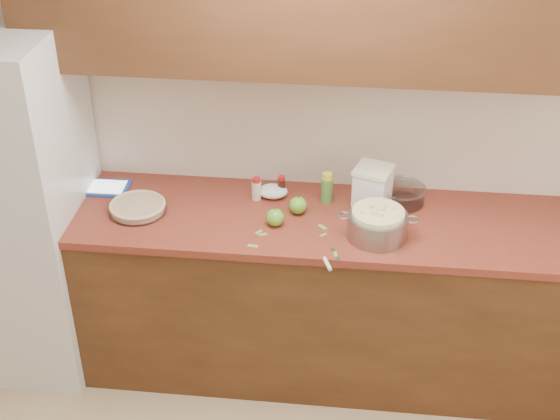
# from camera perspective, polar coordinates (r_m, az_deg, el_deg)

# --- Properties ---
(room_shell) EXTENTS (3.60, 3.60, 3.60)m
(room_shell) POSITION_cam_1_polar(r_m,az_deg,el_deg) (2.32, -1.22, -12.25)
(room_shell) COLOR tan
(room_shell) RESTS_ON ground
(counter_run) EXTENTS (2.64, 0.68, 0.92)m
(counter_run) POSITION_cam_1_polar(r_m,az_deg,el_deg) (3.98, 1.63, -6.03)
(counter_run) COLOR #583318
(counter_run) RESTS_ON ground
(fridge) EXTENTS (0.70, 0.70, 1.80)m
(fridge) POSITION_cam_1_polar(r_m,az_deg,el_deg) (4.05, -19.08, 0.26)
(fridge) COLOR silver
(fridge) RESTS_ON ground
(pie) EXTENTS (0.28, 0.28, 0.04)m
(pie) POSITION_cam_1_polar(r_m,az_deg,el_deg) (3.80, -10.37, 0.21)
(pie) COLOR silver
(pie) RESTS_ON counter_run
(colander) EXTENTS (0.37, 0.27, 0.14)m
(colander) POSITION_cam_1_polar(r_m,az_deg,el_deg) (3.56, 7.14, -1.05)
(colander) COLOR gray
(colander) RESTS_ON counter_run
(flour_canister) EXTENTS (0.21, 0.21, 0.21)m
(flour_canister) POSITION_cam_1_polar(r_m,az_deg,el_deg) (3.77, 6.79, 1.70)
(flour_canister) COLOR white
(flour_canister) RESTS_ON counter_run
(tablet) EXTENTS (0.22, 0.17, 0.02)m
(tablet) POSITION_cam_1_polar(r_m,az_deg,el_deg) (4.02, -12.54, 1.60)
(tablet) COLOR #20419C
(tablet) RESTS_ON counter_run
(paring_knife) EXTENTS (0.08, 0.18, 0.02)m
(paring_knife) POSITION_cam_1_polar(r_m,az_deg,el_deg) (3.40, 3.57, -3.85)
(paring_knife) COLOR gray
(paring_knife) RESTS_ON counter_run
(lemon_bottle) EXTENTS (0.06, 0.06, 0.16)m
(lemon_bottle) POSITION_cam_1_polar(r_m,az_deg,el_deg) (3.79, 3.46, 1.59)
(lemon_bottle) COLOR #4C8C38
(lemon_bottle) RESTS_ON counter_run
(cinnamon_shaker) EXTENTS (0.05, 0.05, 0.12)m
(cinnamon_shaker) POSITION_cam_1_polar(r_m,az_deg,el_deg) (3.82, -1.73, 1.55)
(cinnamon_shaker) COLOR beige
(cinnamon_shaker) RESTS_ON counter_run
(vanilla_bottle) EXTENTS (0.04, 0.04, 0.11)m
(vanilla_bottle) POSITION_cam_1_polar(r_m,az_deg,el_deg) (3.85, 0.10, 1.75)
(vanilla_bottle) COLOR black
(vanilla_bottle) RESTS_ON counter_run
(mixing_bowl) EXTENTS (0.23, 0.23, 0.09)m
(mixing_bowl) POSITION_cam_1_polar(r_m,az_deg,el_deg) (3.84, 8.90, 1.18)
(mixing_bowl) COLOR silver
(mixing_bowl) RESTS_ON counter_run
(paper_towel) EXTENTS (0.17, 0.15, 0.06)m
(paper_towel) POSITION_cam_1_polar(r_m,az_deg,el_deg) (3.85, -0.51, 1.38)
(paper_towel) COLOR white
(paper_towel) RESTS_ON counter_run
(apple_left) EXTENTS (0.08, 0.08, 0.10)m
(apple_left) POSITION_cam_1_polar(r_m,az_deg,el_deg) (3.62, -0.36, -0.55)
(apple_left) COLOR #5EA929
(apple_left) RESTS_ON counter_run
(apple_center) EXTENTS (0.09, 0.09, 0.10)m
(apple_center) POSITION_cam_1_polar(r_m,az_deg,el_deg) (3.71, 1.33, 0.35)
(apple_center) COLOR #5EA929
(apple_center) RESTS_ON counter_run
(peel_a) EXTENTS (0.04, 0.04, 0.00)m
(peel_a) POSITION_cam_1_polar(r_m,az_deg,el_deg) (3.60, -1.56, -1.62)
(peel_a) COLOR #7FA650
(peel_a) RESTS_ON counter_run
(peel_b) EXTENTS (0.02, 0.04, 0.00)m
(peel_b) POSITION_cam_1_polar(r_m,az_deg,el_deg) (3.46, 4.07, -3.25)
(peel_b) COLOR #7FA650
(peel_b) RESTS_ON counter_run
(peel_c) EXTENTS (0.05, 0.05, 0.00)m
(peel_c) POSITION_cam_1_polar(r_m,az_deg,el_deg) (3.64, 3.12, -1.25)
(peel_c) COLOR #7FA650
(peel_c) RESTS_ON counter_run
(peel_d) EXTENTS (0.05, 0.02, 0.00)m
(peel_d) POSITION_cam_1_polar(r_m,az_deg,el_deg) (3.51, -2.01, -2.65)
(peel_d) COLOR #7FA650
(peel_d) RESTS_ON counter_run
(peel_e) EXTENTS (0.04, 0.03, 0.00)m
(peel_e) POSITION_cam_1_polar(r_m,az_deg,el_deg) (3.58, -1.27, -1.81)
(peel_e) COLOR #7FA650
(peel_e) RESTS_ON counter_run
(peel_f) EXTENTS (0.04, 0.03, 0.00)m
(peel_f) POSITION_cam_1_polar(r_m,az_deg,el_deg) (3.58, 3.19, -1.84)
(peel_f) COLOR #7FA650
(peel_f) RESTS_ON counter_run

